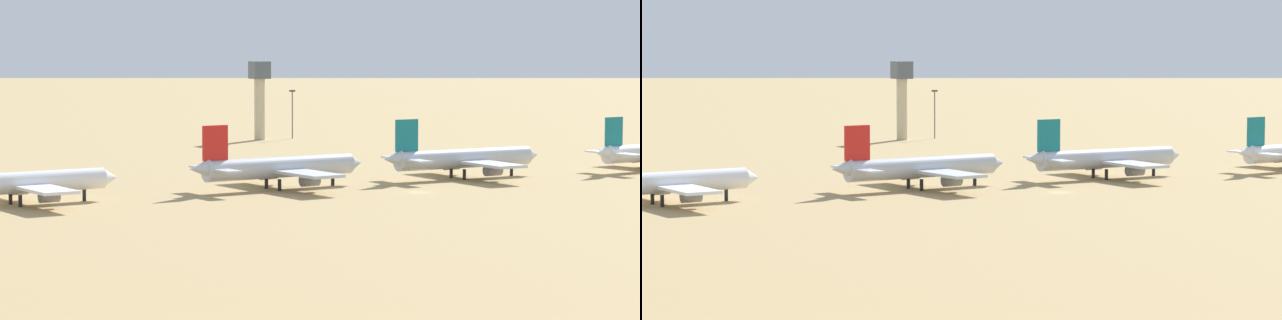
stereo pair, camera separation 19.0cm
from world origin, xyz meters
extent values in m
plane|color=tan|center=(0.00, 0.00, 0.00)|extent=(4000.00, 4000.00, 0.00)
pyramid|color=slate|center=(505.82, 1039.21, 44.01)|extent=(278.38, 197.70, 88.03)
cylinder|color=white|center=(-78.47, 13.79, 4.34)|extent=(33.35, 7.78, 4.14)
cone|color=white|center=(-60.59, 15.78, 4.34)|extent=(3.52, 4.25, 3.93)
cube|color=white|center=(-77.45, 13.90, 3.72)|extent=(10.66, 33.67, 0.58)
cylinder|color=slate|center=(-77.28, 21.73, 2.28)|extent=(3.95, 2.67, 2.28)
cylinder|color=slate|center=(-75.56, 6.31, 2.28)|extent=(3.95, 2.67, 2.28)
cylinder|color=black|center=(-65.97, 15.18, 1.14)|extent=(0.72, 0.72, 2.28)
cylinder|color=black|center=(-80.29, 16.08, 1.14)|extent=(0.72, 0.72, 2.28)
cylinder|color=black|center=(-79.74, 11.15, 1.14)|extent=(0.72, 0.72, 2.28)
cylinder|color=silver|center=(-22.79, 17.98, 4.60)|extent=(35.31, 8.47, 4.38)
cone|color=silver|center=(-3.87, 20.22, 4.60)|extent=(3.75, 4.52, 4.16)
cone|color=silver|center=(-41.71, 15.74, 5.26)|extent=(4.79, 4.21, 3.72)
cube|color=red|center=(-38.02, 16.18, 10.35)|extent=(5.72, 1.21, 7.12)
cube|color=silver|center=(-38.53, 20.53, 5.04)|extent=(4.35, 7.81, 0.39)
cube|color=silver|center=(-37.50, 11.83, 5.04)|extent=(4.35, 7.81, 0.39)
cube|color=silver|center=(-21.71, 18.11, 3.94)|extent=(11.51, 35.67, 0.61)
cylinder|color=slate|center=(-21.58, 26.39, 2.41)|extent=(4.20, 2.86, 2.41)
cylinder|color=slate|center=(-19.65, 10.08, 2.41)|extent=(4.20, 2.86, 2.41)
cylinder|color=black|center=(-9.57, 19.54, 1.20)|extent=(0.77, 0.77, 2.41)
cylinder|color=black|center=(-24.73, 20.40, 1.20)|extent=(0.77, 0.77, 2.41)
cylinder|color=black|center=(-24.12, 15.18, 1.20)|extent=(0.77, 0.77, 2.41)
cylinder|color=silver|center=(23.46, 19.95, 4.53)|extent=(34.71, 5.92, 4.32)
cone|color=silver|center=(42.23, 20.82, 4.53)|extent=(3.43, 4.25, 4.10)
cone|color=silver|center=(4.70, 19.08, 5.18)|extent=(4.48, 3.87, 3.67)
cube|color=#14727A|center=(8.36, 19.25, 10.20)|extent=(5.63, 0.80, 7.02)
cube|color=silver|center=(8.16, 23.57, 4.97)|extent=(3.79, 7.49, 0.39)
cube|color=silver|center=(8.56, 14.94, 4.97)|extent=(3.79, 7.49, 0.39)
cube|color=silver|center=(24.54, 20.00, 3.89)|extent=(8.94, 34.85, 0.60)
cylinder|color=slate|center=(25.24, 28.14, 2.38)|extent=(3.99, 2.55, 2.38)
cylinder|color=slate|center=(25.99, 11.96, 2.38)|extent=(3.99, 2.55, 2.38)
cylinder|color=black|center=(36.57, 20.56, 1.19)|extent=(0.76, 0.76, 2.38)
cylinder|color=black|center=(21.72, 22.47, 1.19)|extent=(0.76, 0.76, 2.38)
cylinder|color=black|center=(21.96, 17.29, 1.19)|extent=(0.76, 0.76, 2.38)
cone|color=white|center=(57.17, 14.10, 4.94)|extent=(4.60, 4.08, 3.50)
cube|color=#14727A|center=(60.63, 14.63, 9.73)|extent=(5.37, 1.32, 6.69)
cube|color=white|center=(60.01, 18.70, 4.74)|extent=(4.31, 7.42, 0.37)
cube|color=white|center=(61.26, 10.56, 4.74)|extent=(4.31, 7.42, 0.37)
cylinder|color=slate|center=(75.75, 24.75, 2.26)|extent=(4.01, 2.80, 2.26)
cylinder|color=#C6B793|center=(30.18, 146.10, 9.17)|extent=(3.20, 3.20, 18.33)
cube|color=#4C5660|center=(30.18, 146.10, 20.92)|extent=(5.20, 5.20, 5.17)
cylinder|color=#59595E|center=(41.39, 146.93, 7.11)|extent=(0.36, 0.36, 14.22)
cube|color=#333333|center=(41.39, 146.93, 14.47)|extent=(1.80, 0.50, 0.50)
camera|label=1|loc=(-155.58, -267.98, 33.86)|focal=85.37mm
camera|label=2|loc=(-155.41, -268.06, 33.86)|focal=85.37mm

